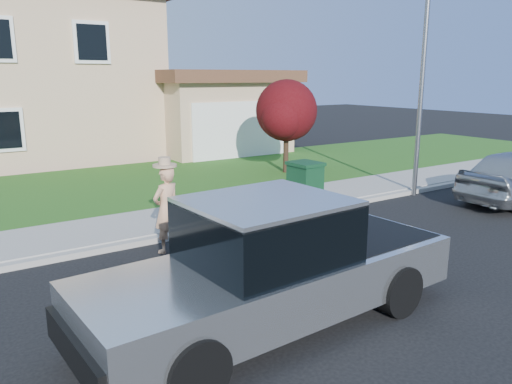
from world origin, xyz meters
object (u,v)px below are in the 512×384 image
pickup_truck (273,267)px  trash_bin (305,184)px  woman (166,208)px  ornamental_tree (287,113)px  street_lamp (424,82)px

pickup_truck → trash_bin: pickup_truck is taller
woman → ornamental_tree: (6.71, 5.05, 1.25)m
ornamental_tree → street_lamp: 4.89m
trash_bin → street_lamp: street_lamp is taller
ornamental_tree → street_lamp: street_lamp is taller
pickup_truck → woman: size_ratio=2.99×
ornamental_tree → trash_bin: bearing=-121.3°
ornamental_tree → trash_bin: size_ratio=2.82×
woman → ornamental_tree: bearing=-162.0°
pickup_truck → trash_bin: (4.16, 4.45, -0.13)m
pickup_truck → street_lamp: 9.27m
pickup_truck → trash_bin: bearing=43.7°
pickup_truck → ornamental_tree: bearing=48.9°
ornamental_tree → trash_bin: ornamental_tree is taller
woman → street_lamp: 8.35m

